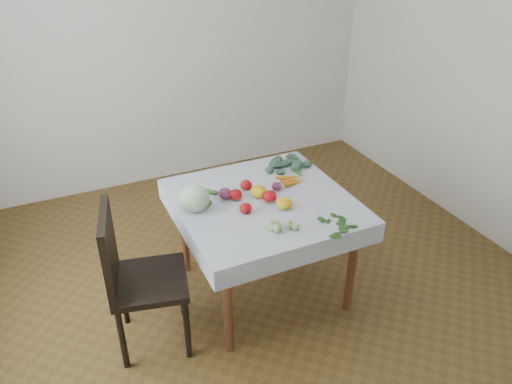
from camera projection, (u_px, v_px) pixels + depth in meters
ground at (263, 288)px, 3.67m from camera, size 4.00×4.00×0.00m
back_wall at (170, 42)px, 4.56m from camera, size 4.00×0.04×2.70m
table at (263, 213)px, 3.34m from camera, size 1.00×1.00×0.75m
tablecloth at (263, 200)px, 3.29m from camera, size 1.12×1.12×0.01m
chair at (132, 272)px, 2.94m from camera, size 0.53×0.53×0.98m
cabbage at (195, 198)px, 3.14m from camera, size 0.22×0.22×0.17m
tomato_a at (236, 195)px, 3.27m from camera, size 0.09×0.09×0.07m
tomato_b at (270, 196)px, 3.25m from camera, size 0.11×0.11×0.08m
tomato_c at (246, 208)px, 3.13m from camera, size 0.10×0.10×0.07m
tomato_d at (246, 185)px, 3.39m from camera, size 0.10×0.10×0.07m
heirloom_back at (259, 191)px, 3.30m from camera, size 0.12×0.12×0.08m
heirloom_front at (284, 203)px, 3.18m from camera, size 0.11×0.11×0.07m
onion_a at (225, 193)px, 3.29m from camera, size 0.12×0.12×0.07m
onion_b at (277, 186)px, 3.38m from camera, size 0.08×0.08×0.06m
tomatillo_cluster at (283, 226)px, 2.98m from camera, size 0.17×0.10×0.05m
carrot_bunch at (293, 179)px, 3.50m from camera, size 0.17×0.16×0.03m
kale_bunch at (283, 163)px, 3.70m from camera, size 0.33×0.26×0.04m
basil_bunch at (336, 225)px, 3.01m from camera, size 0.25×0.22×0.01m
dill_bunch at (202, 197)px, 3.29m from camera, size 0.23×0.18×0.02m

